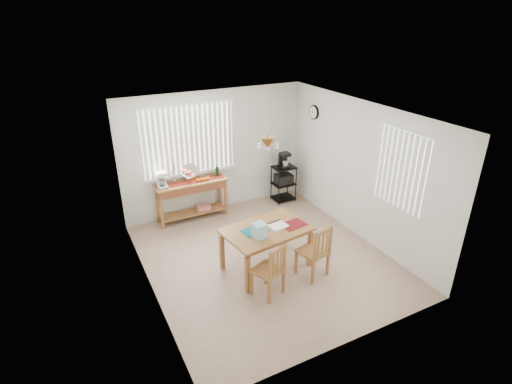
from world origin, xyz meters
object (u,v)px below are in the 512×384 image
cart_items (284,160)px  chair_right (315,252)px  dining_table (266,233)px  chair_left (270,271)px  sideboard (192,191)px  wire_cart (284,180)px

cart_items → chair_right: 2.95m
dining_table → chair_left: 0.76m
sideboard → chair_left: size_ratio=1.65×
cart_items → chair_right: cart_items is taller
wire_cart → cart_items: (0.00, 0.01, 0.48)m
chair_left → chair_right: size_ratio=0.96×
sideboard → wire_cart: bearing=-3.3°
cart_items → sideboard: bearing=177.0°
chair_right → wire_cart: bearing=69.3°
sideboard → dining_table: bearing=-76.9°
sideboard → cart_items: size_ratio=4.35×
wire_cart → chair_left: (-1.91, -2.80, -0.06)m
cart_items → chair_left: cart_items is taller
sideboard → chair_right: size_ratio=1.58×
cart_items → chair_left: size_ratio=0.38×
chair_right → dining_table: bearing=135.6°
sideboard → cart_items: bearing=-3.0°
dining_table → cart_items: bearing=53.2°
sideboard → dining_table: 2.32m
cart_items → chair_right: (-1.02, -2.72, -0.52)m
sideboard → chair_right: bearing=-68.6°
sideboard → chair_right: chair_right is taller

